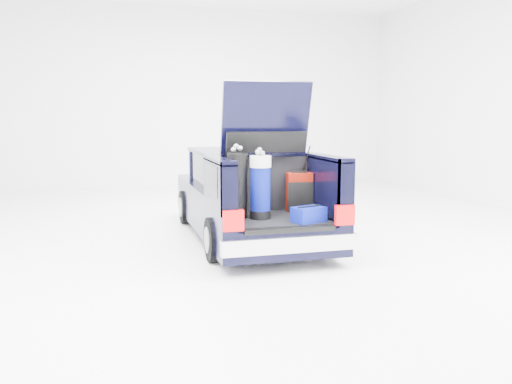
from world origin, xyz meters
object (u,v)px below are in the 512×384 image
object	(u,v)px
black_golf_bag	(237,185)
blue_golf_bag	(260,187)
car	(246,196)
red_suitcase	(299,192)
blue_duffel	(309,214)

from	to	relation	value
black_golf_bag	blue_golf_bag	bearing A→B (deg)	-39.81
car	red_suitcase	size ratio (longest dim) A/B	7.78
car	blue_golf_bag	xyz separation A→B (m)	(-0.21, -1.59, 0.37)
car	red_suitcase	world-z (taller)	car
blue_golf_bag	blue_duffel	bearing A→B (deg)	-20.03
red_suitcase	blue_golf_bag	world-z (taller)	blue_golf_bag
blue_duffel	blue_golf_bag	bearing A→B (deg)	123.92
black_golf_bag	blue_golf_bag	size ratio (longest dim) A/B	1.03
car	blue_duffel	distance (m)	2.04
blue_golf_bag	black_golf_bag	bearing A→B (deg)	173.82
black_golf_bag	blue_duffel	size ratio (longest dim) A/B	2.07
red_suitcase	blue_duffel	world-z (taller)	red_suitcase
car	blue_duffel	world-z (taller)	car
car	blue_golf_bag	world-z (taller)	car
red_suitcase	blue_duffel	distance (m)	0.85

